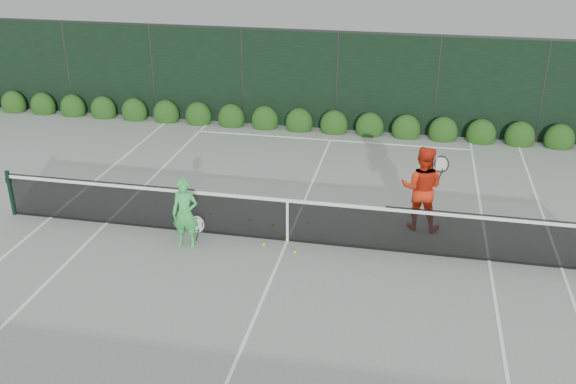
# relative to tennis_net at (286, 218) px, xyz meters

# --- Properties ---
(ground) EXTENTS (80.00, 80.00, 0.00)m
(ground) POSITION_rel_tennis_net_xyz_m (0.02, 0.00, -0.53)
(ground) COLOR gray
(ground) RESTS_ON ground
(tennis_net) EXTENTS (12.90, 0.10, 1.07)m
(tennis_net) POSITION_rel_tennis_net_xyz_m (0.00, 0.00, 0.00)
(tennis_net) COLOR black
(tennis_net) RESTS_ON ground
(player_woman) EXTENTS (0.63, 0.39, 1.49)m
(player_woman) POSITION_rel_tennis_net_xyz_m (-1.98, -0.60, 0.21)
(player_woman) COLOR green
(player_woman) RESTS_ON ground
(player_man) EXTENTS (1.00, 0.83, 1.89)m
(player_man) POSITION_rel_tennis_net_xyz_m (2.72, 1.19, 0.41)
(player_man) COLOR red
(player_man) RESTS_ON ground
(court_lines) EXTENTS (11.03, 23.83, 0.01)m
(court_lines) POSITION_rel_tennis_net_xyz_m (0.02, 0.00, -0.53)
(court_lines) COLOR white
(court_lines) RESTS_ON ground
(windscreen_fence) EXTENTS (32.00, 21.07, 3.06)m
(windscreen_fence) POSITION_rel_tennis_net_xyz_m (0.02, -2.71, 0.98)
(windscreen_fence) COLOR black
(windscreen_fence) RESTS_ON ground
(hedge_row) EXTENTS (31.66, 0.65, 0.94)m
(hedge_row) POSITION_rel_tennis_net_xyz_m (0.02, 7.15, -0.30)
(hedge_row) COLOR #173B10
(hedge_row) RESTS_ON ground
(tennis_balls) EXTENTS (2.37, 1.46, 0.07)m
(tennis_balls) POSITION_rel_tennis_net_xyz_m (-0.47, 0.36, -0.50)
(tennis_balls) COLOR #E1F135
(tennis_balls) RESTS_ON ground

